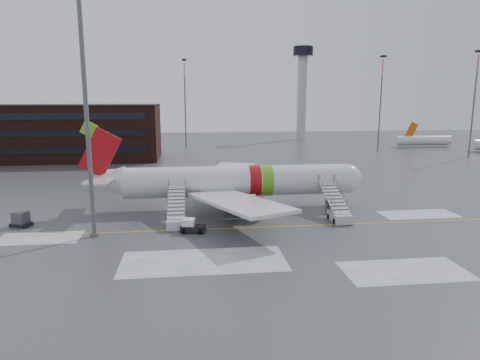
{
  "coord_description": "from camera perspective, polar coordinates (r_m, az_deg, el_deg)",
  "views": [
    {
      "loc": [
        -6.96,
        -44.53,
        13.66
      ],
      "look_at": [
        -1.06,
        5.43,
        4.0
      ],
      "focal_mm": 32.0,
      "sensor_mm": 36.0,
      "label": 1
    }
  ],
  "objects": [
    {
      "name": "airstair_aft",
      "position": [
        47.17,
        -8.47,
        -4.74
      ],
      "size": [
        2.05,
        7.7,
        3.48
      ],
      "color": "silver",
      "rests_on": "ground"
    },
    {
      "name": "uld_container",
      "position": [
        52.14,
        -27.19,
        -4.71
      ],
      "size": [
        2.31,
        2.01,
        1.58
      ],
      "color": "black",
      "rests_on": "ground"
    },
    {
      "name": "terminal_building",
      "position": [
        106.79,
        -27.72,
        5.62
      ],
      "size": [
        62.0,
        16.11,
        12.3
      ],
      "color": "#3F1E16",
      "rests_on": "ground"
    },
    {
      "name": "control_tower",
      "position": [
        144.43,
        8.31,
        12.78
      ],
      "size": [
        6.4,
        6.4,
        30.0
      ],
      "color": "#B2B5BA",
      "rests_on": "ground"
    },
    {
      "name": "light_mast_far_ne",
      "position": [
        117.24,
        18.26,
        10.42
      ],
      "size": [
        1.2,
        1.2,
        24.25
      ],
      "color": "#595B60",
      "rests_on": "ground"
    },
    {
      "name": "airstair_fwd",
      "position": [
        49.96,
        12.88,
        -4.01
      ],
      "size": [
        2.05,
        7.7,
        3.48
      ],
      "color": "#B4B6BB",
      "rests_on": "ground"
    },
    {
      "name": "ground",
      "position": [
        47.09,
        2.07,
        -6.0
      ],
      "size": [
        260.0,
        260.0,
        0.0
      ],
      "primitive_type": "plane",
      "color": "#494C4F",
      "rests_on": "ground"
    },
    {
      "name": "distant_aircraft",
      "position": [
        129.58,
        25.79,
        3.74
      ],
      "size": [
        35.0,
        18.0,
        8.0
      ],
      "primitive_type": null,
      "color": "#D8590C",
      "rests_on": "ground"
    },
    {
      "name": "light_mast_far_n",
      "position": [
        122.53,
        -7.35,
        10.86
      ],
      "size": [
        1.2,
        1.2,
        24.25
      ],
      "color": "#595B60",
      "rests_on": "ground"
    },
    {
      "name": "light_mast_near",
      "position": [
        43.63,
        -20.0,
        11.39
      ],
      "size": [
        1.2,
        1.2,
        28.3
      ],
      "color": "#595B60",
      "rests_on": "ground"
    },
    {
      "name": "light_mast_far_e",
      "position": [
        113.05,
        28.78,
        9.64
      ],
      "size": [
        1.2,
        1.2,
        24.25
      ],
      "color": "#595B60",
      "rests_on": "ground"
    },
    {
      "name": "pushback_tug",
      "position": [
        44.77,
        -6.5,
        -6.14
      ],
      "size": [
        2.67,
        2.21,
        1.41
      ],
      "color": "black",
      "rests_on": "ground"
    },
    {
      "name": "airliner",
      "position": [
        53.19,
        -1.27,
        -0.23
      ],
      "size": [
        35.03,
        32.97,
        11.18
      ],
      "color": "silver",
      "rests_on": "ground"
    }
  ]
}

